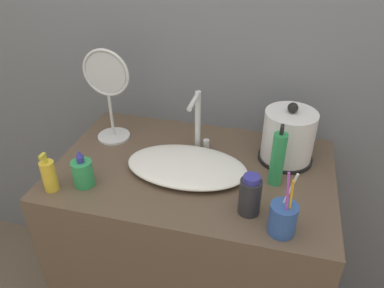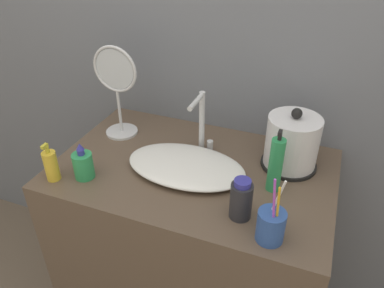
{
  "view_description": "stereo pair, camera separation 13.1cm",
  "coord_description": "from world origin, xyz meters",
  "px_view_note": "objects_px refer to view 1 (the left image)",
  "views": [
    {
      "loc": [
        0.27,
        -0.75,
        1.7
      ],
      "look_at": [
        -0.01,
        0.32,
        0.99
      ],
      "focal_mm": 35.0,
      "sensor_mm": 36.0,
      "label": 1
    },
    {
      "loc": [
        0.4,
        -0.71,
        1.7
      ],
      "look_at": [
        -0.01,
        0.32,
        0.99
      ],
      "focal_mm": 35.0,
      "sensor_mm": 36.0,
      "label": 2
    }
  ],
  "objects_px": {
    "electric_kettle": "(288,138)",
    "lotion_bottle": "(278,159)",
    "shampoo_bottle": "(83,172)",
    "vanity_mirror": "(108,91)",
    "mouthwash_bottle": "(250,195)",
    "toothbrush_cup": "(283,218)",
    "faucet": "(198,120)",
    "hand_cream_bottle": "(49,175)"
  },
  "relations": [
    {
      "from": "lotion_bottle",
      "to": "shampoo_bottle",
      "type": "distance_m",
      "value": 0.65
    },
    {
      "from": "electric_kettle",
      "to": "mouthwash_bottle",
      "type": "relative_size",
      "value": 1.69
    },
    {
      "from": "shampoo_bottle",
      "to": "hand_cream_bottle",
      "type": "bearing_deg",
      "value": -152.27
    },
    {
      "from": "toothbrush_cup",
      "to": "mouthwash_bottle",
      "type": "bearing_deg",
      "value": 149.55
    },
    {
      "from": "faucet",
      "to": "vanity_mirror",
      "type": "height_order",
      "value": "vanity_mirror"
    },
    {
      "from": "faucet",
      "to": "shampoo_bottle",
      "type": "bearing_deg",
      "value": -136.34
    },
    {
      "from": "toothbrush_cup",
      "to": "hand_cream_bottle",
      "type": "bearing_deg",
      "value": 179.58
    },
    {
      "from": "faucet",
      "to": "toothbrush_cup",
      "type": "bearing_deg",
      "value": -46.95
    },
    {
      "from": "mouthwash_bottle",
      "to": "vanity_mirror",
      "type": "height_order",
      "value": "vanity_mirror"
    },
    {
      "from": "mouthwash_bottle",
      "to": "shampoo_bottle",
      "type": "bearing_deg",
      "value": -179.46
    },
    {
      "from": "vanity_mirror",
      "to": "lotion_bottle",
      "type": "bearing_deg",
      "value": -11.87
    },
    {
      "from": "toothbrush_cup",
      "to": "vanity_mirror",
      "type": "height_order",
      "value": "vanity_mirror"
    },
    {
      "from": "electric_kettle",
      "to": "toothbrush_cup",
      "type": "relative_size",
      "value": 1.04
    },
    {
      "from": "vanity_mirror",
      "to": "mouthwash_bottle",
      "type": "bearing_deg",
      "value": -27.32
    },
    {
      "from": "electric_kettle",
      "to": "mouthwash_bottle",
      "type": "bearing_deg",
      "value": -106.66
    },
    {
      "from": "faucet",
      "to": "hand_cream_bottle",
      "type": "bearing_deg",
      "value": -139.39
    },
    {
      "from": "shampoo_bottle",
      "to": "faucet",
      "type": "bearing_deg",
      "value": 43.66
    },
    {
      "from": "electric_kettle",
      "to": "shampoo_bottle",
      "type": "xyz_separation_m",
      "value": [
        -0.65,
        -0.33,
        -0.04
      ]
    },
    {
      "from": "toothbrush_cup",
      "to": "shampoo_bottle",
      "type": "relative_size",
      "value": 1.63
    },
    {
      "from": "shampoo_bottle",
      "to": "vanity_mirror",
      "type": "xyz_separation_m",
      "value": [
        -0.03,
        0.31,
        0.16
      ]
    },
    {
      "from": "shampoo_bottle",
      "to": "vanity_mirror",
      "type": "height_order",
      "value": "vanity_mirror"
    },
    {
      "from": "vanity_mirror",
      "to": "electric_kettle",
      "type": "bearing_deg",
      "value": 1.37
    },
    {
      "from": "toothbrush_cup",
      "to": "vanity_mirror",
      "type": "xyz_separation_m",
      "value": [
        -0.69,
        0.37,
        0.16
      ]
    },
    {
      "from": "lotion_bottle",
      "to": "faucet",
      "type": "bearing_deg",
      "value": 156.03
    },
    {
      "from": "lotion_bottle",
      "to": "electric_kettle",
      "type": "bearing_deg",
      "value": 79.6
    },
    {
      "from": "lotion_bottle",
      "to": "shampoo_bottle",
      "type": "bearing_deg",
      "value": -164.62
    },
    {
      "from": "electric_kettle",
      "to": "faucet",
      "type": "bearing_deg",
      "value": -176.56
    },
    {
      "from": "electric_kettle",
      "to": "shampoo_bottle",
      "type": "distance_m",
      "value": 0.73
    },
    {
      "from": "hand_cream_bottle",
      "to": "toothbrush_cup",
      "type": "bearing_deg",
      "value": -0.42
    },
    {
      "from": "lotion_bottle",
      "to": "mouthwash_bottle",
      "type": "distance_m",
      "value": 0.18
    },
    {
      "from": "mouthwash_bottle",
      "to": "hand_cream_bottle",
      "type": "relative_size",
      "value": 0.95
    },
    {
      "from": "toothbrush_cup",
      "to": "mouthwash_bottle",
      "type": "distance_m",
      "value": 0.12
    },
    {
      "from": "faucet",
      "to": "electric_kettle",
      "type": "relative_size",
      "value": 1.03
    },
    {
      "from": "faucet",
      "to": "hand_cream_bottle",
      "type": "relative_size",
      "value": 1.65
    },
    {
      "from": "vanity_mirror",
      "to": "toothbrush_cup",
      "type": "bearing_deg",
      "value": -27.79
    },
    {
      "from": "mouthwash_bottle",
      "to": "hand_cream_bottle",
      "type": "distance_m",
      "value": 0.65
    },
    {
      "from": "mouthwash_bottle",
      "to": "hand_cream_bottle",
      "type": "xyz_separation_m",
      "value": [
        -0.65,
        -0.05,
        -0.01
      ]
    },
    {
      "from": "lotion_bottle",
      "to": "hand_cream_bottle",
      "type": "relative_size",
      "value": 1.58
    },
    {
      "from": "shampoo_bottle",
      "to": "electric_kettle",
      "type": "bearing_deg",
      "value": 26.57
    },
    {
      "from": "electric_kettle",
      "to": "lotion_bottle",
      "type": "distance_m",
      "value": 0.16
    },
    {
      "from": "mouthwash_bottle",
      "to": "toothbrush_cup",
      "type": "bearing_deg",
      "value": -30.45
    },
    {
      "from": "faucet",
      "to": "hand_cream_bottle",
      "type": "xyz_separation_m",
      "value": [
        -0.42,
        -0.36,
        -0.07
      ]
    }
  ]
}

